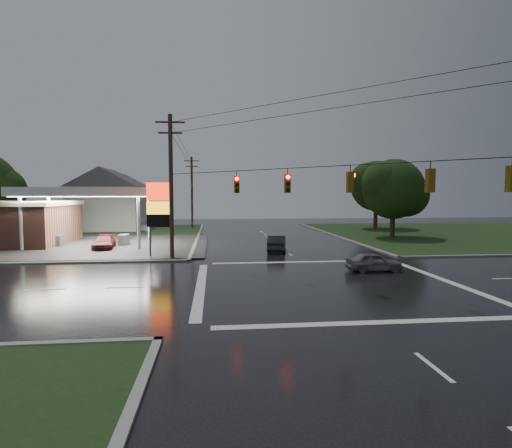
{
  "coord_description": "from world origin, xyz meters",
  "views": [
    {
      "loc": [
        -6.23,
        -21.54,
        4.94
      ],
      "look_at": [
        -3.48,
        4.71,
        3.0
      ],
      "focal_mm": 28.0,
      "sensor_mm": 36.0,
      "label": 1
    }
  ],
  "objects": [
    {
      "name": "ground",
      "position": [
        0.0,
        0.0,
        0.0
      ],
      "size": [
        120.0,
        120.0,
        0.0
      ],
      "primitive_type": "plane",
      "color": "black",
      "rests_on": "ground"
    },
    {
      "name": "grass_nw",
      "position": [
        -26.0,
        26.0,
        0.04
      ],
      "size": [
        36.0,
        36.0,
        0.08
      ],
      "primitive_type": "cube",
      "color": "black",
      "rests_on": "ground"
    },
    {
      "name": "grass_ne",
      "position": [
        26.0,
        26.0,
        0.04
      ],
      "size": [
        36.0,
        36.0,
        0.08
      ],
      "primitive_type": "cube",
      "color": "black",
      "rests_on": "ground"
    },
    {
      "name": "gas_station",
      "position": [
        -25.68,
        19.7,
        2.55
      ],
      "size": [
        26.2,
        18.0,
        5.6
      ],
      "color": "#2D2D2D",
      "rests_on": "ground"
    },
    {
      "name": "pylon_sign",
      "position": [
        -10.5,
        10.5,
        4.01
      ],
      "size": [
        2.0,
        0.35,
        6.0
      ],
      "color": "#59595E",
      "rests_on": "ground"
    },
    {
      "name": "utility_pole_nw",
      "position": [
        -9.5,
        9.5,
        5.72
      ],
      "size": [
        2.2,
        0.32,
        11.0
      ],
      "color": "#382619",
      "rests_on": "ground"
    },
    {
      "name": "utility_pole_n",
      "position": [
        -9.5,
        38.0,
        5.47
      ],
      "size": [
        2.2,
        0.32,
        10.5
      ],
      "color": "#382619",
      "rests_on": "ground"
    },
    {
      "name": "traffic_signals",
      "position": [
        0.02,
        -0.02,
        6.48
      ],
      "size": [
        26.87,
        26.87,
        1.47
      ],
      "color": "black",
      "rests_on": "ground"
    },
    {
      "name": "house_near",
      "position": [
        -20.95,
        36.0,
        4.41
      ],
      "size": [
        11.05,
        8.48,
        8.6
      ],
      "color": "silver",
      "rests_on": "ground"
    },
    {
      "name": "house_far",
      "position": [
        -21.95,
        48.0,
        4.41
      ],
      "size": [
        11.05,
        8.48,
        8.6
      ],
      "color": "silver",
      "rests_on": "ground"
    },
    {
      "name": "tree_ne_near",
      "position": [
        14.14,
        21.99,
        5.56
      ],
      "size": [
        7.99,
        6.8,
        8.98
      ],
      "color": "black",
      "rests_on": "ground"
    },
    {
      "name": "tree_ne_far",
      "position": [
        17.15,
        33.99,
        6.18
      ],
      "size": [
        8.46,
        7.2,
        9.8
      ],
      "color": "black",
      "rests_on": "ground"
    },
    {
      "name": "car_north",
      "position": [
        -0.8,
        12.74,
        0.7
      ],
      "size": [
        2.31,
        4.46,
        1.4
      ],
      "primitive_type": "imported",
      "rotation": [
        0.0,
        0.0,
        2.94
      ],
      "color": "black",
      "rests_on": "ground"
    },
    {
      "name": "car_crossing",
      "position": [
        4.03,
        3.11,
        0.61
      ],
      "size": [
        3.61,
        1.54,
        1.22
      ],
      "primitive_type": "imported",
      "rotation": [
        0.0,
        0.0,
        1.54
      ],
      "color": "slate",
      "rests_on": "ground"
    },
    {
      "name": "car_pump",
      "position": [
        -16.19,
        15.65,
        0.62
      ],
      "size": [
        2.25,
        4.47,
        1.25
      ],
      "primitive_type": "imported",
      "rotation": [
        0.0,
        0.0,
        0.12
      ],
      "color": "#54131A",
      "rests_on": "ground"
    }
  ]
}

